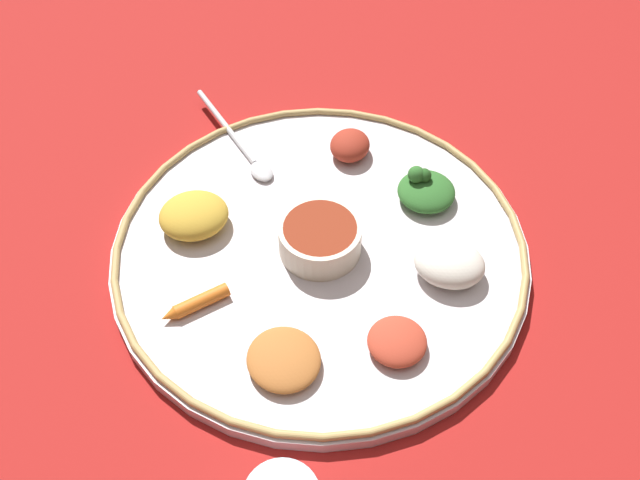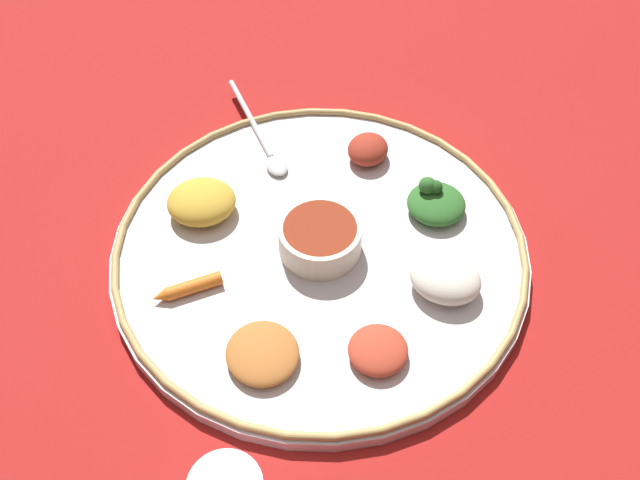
{
  "view_description": "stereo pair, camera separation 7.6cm",
  "coord_description": "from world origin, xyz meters",
  "px_view_note": "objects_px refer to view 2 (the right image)",
  "views": [
    {
      "loc": [
        0.28,
        -0.43,
        0.66
      ],
      "look_at": [
        0.0,
        0.0,
        0.03
      ],
      "focal_mm": 43.28,
      "sensor_mm": 36.0,
      "label": 1
    },
    {
      "loc": [
        0.34,
        -0.38,
        0.66
      ],
      "look_at": [
        0.0,
        0.0,
        0.03
      ],
      "focal_mm": 43.28,
      "sensor_mm": 36.0,
      "label": 2
    }
  ],
  "objects_px": {
    "greens_pile": "(436,202)",
    "carrot_near_spoon": "(188,288)",
    "spoon": "(263,141)",
    "center_bowl": "(320,237)"
  },
  "relations": [
    {
      "from": "center_bowl",
      "to": "greens_pile",
      "type": "distance_m",
      "value": 0.14
    },
    {
      "from": "center_bowl",
      "to": "spoon",
      "type": "xyz_separation_m",
      "value": [
        -0.16,
        0.08,
        -0.02
      ]
    },
    {
      "from": "center_bowl",
      "to": "carrot_near_spoon",
      "type": "distance_m",
      "value": 0.15
    },
    {
      "from": "center_bowl",
      "to": "greens_pile",
      "type": "xyz_separation_m",
      "value": [
        0.06,
        0.13,
        -0.01
      ]
    },
    {
      "from": "greens_pile",
      "to": "carrot_near_spoon",
      "type": "distance_m",
      "value": 0.28
    },
    {
      "from": "spoon",
      "to": "carrot_near_spoon",
      "type": "bearing_deg",
      "value": -65.37
    },
    {
      "from": "center_bowl",
      "to": "carrot_near_spoon",
      "type": "height_order",
      "value": "center_bowl"
    },
    {
      "from": "spoon",
      "to": "greens_pile",
      "type": "relative_size",
      "value": 2.05
    },
    {
      "from": "greens_pile",
      "to": "carrot_near_spoon",
      "type": "xyz_separation_m",
      "value": [
        -0.12,
        -0.26,
        -0.01
      ]
    },
    {
      "from": "center_bowl",
      "to": "spoon",
      "type": "height_order",
      "value": "center_bowl"
    }
  ]
}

